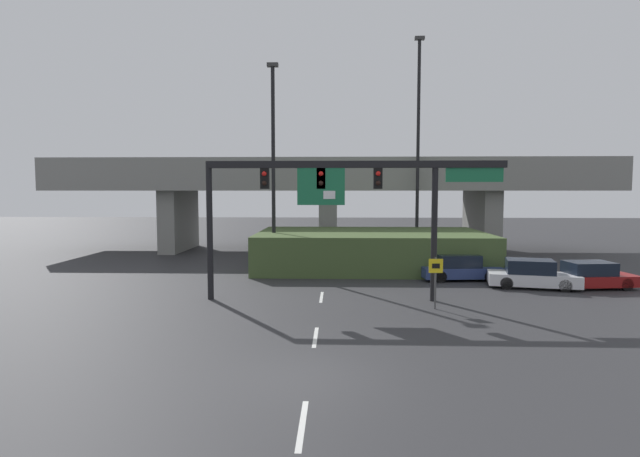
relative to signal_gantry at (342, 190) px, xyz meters
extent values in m
plane|color=#2D2D30|center=(-0.94, -9.44, -5.11)|extent=(160.00, 160.00, 0.00)
cube|color=silver|center=(-0.94, -12.35, -5.10)|extent=(0.14, 2.40, 0.01)
cube|color=silver|center=(-0.94, -5.86, -5.10)|extent=(0.14, 2.40, 0.01)
cube|color=silver|center=(-0.94, 0.63, -5.10)|extent=(0.14, 2.40, 0.01)
cube|color=silver|center=(-0.94, 7.12, -5.10)|extent=(0.14, 2.40, 0.01)
cube|color=silver|center=(-0.94, 13.61, -5.10)|extent=(0.14, 2.40, 0.01)
cube|color=silver|center=(-0.94, 20.09, -5.10)|extent=(0.14, 2.40, 0.01)
cylinder|color=black|center=(-6.11, 0.02, -1.90)|extent=(0.28, 0.28, 6.42)
cylinder|color=black|center=(4.23, 0.02, -1.90)|extent=(0.28, 0.28, 6.42)
cube|color=black|center=(0.65, 0.02, 1.15)|extent=(13.51, 0.32, 0.32)
cube|color=black|center=(-3.52, 0.02, 0.52)|extent=(0.40, 0.28, 0.95)
sphere|color=red|center=(-3.52, -0.16, 0.73)|extent=(0.22, 0.22, 0.22)
sphere|color=black|center=(-3.52, -0.16, 0.30)|extent=(0.22, 0.22, 0.22)
cube|color=black|center=(-0.94, 0.02, 0.52)|extent=(0.40, 0.28, 0.95)
sphere|color=red|center=(-0.94, -0.16, 0.73)|extent=(0.22, 0.22, 0.22)
sphere|color=black|center=(-0.94, -0.16, 0.30)|extent=(0.22, 0.22, 0.22)
cube|color=black|center=(1.65, 0.02, 0.52)|extent=(0.40, 0.28, 0.95)
sphere|color=red|center=(1.65, -0.16, 0.73)|extent=(0.22, 0.22, 0.22)
sphere|color=black|center=(1.65, -0.16, 0.30)|extent=(0.22, 0.22, 0.22)
cube|color=#196B42|center=(-0.94, -0.08, 0.15)|extent=(2.17, 0.08, 1.68)
cube|color=white|center=(-0.56, -0.13, -0.23)|extent=(0.54, 0.03, 0.37)
cube|color=#196B42|center=(5.97, -0.04, 0.67)|extent=(2.57, 0.07, 0.64)
cylinder|color=#4C4C4C|center=(4.01, -1.56, -4.00)|extent=(0.08, 0.08, 2.22)
cube|color=yellow|center=(4.01, -1.60, -3.24)|extent=(0.60, 0.03, 0.60)
cube|color=black|center=(4.01, -1.62, -3.24)|extent=(0.33, 0.01, 0.21)
cylinder|color=black|center=(5.69, 14.21, 2.84)|extent=(0.24, 0.24, 15.89)
cube|color=#333333|center=(5.69, 14.21, 10.91)|extent=(0.70, 0.36, 0.24)
cylinder|color=black|center=(-4.28, 9.01, 1.30)|extent=(0.24, 0.24, 12.82)
cube|color=#333333|center=(-4.28, 9.01, 7.83)|extent=(0.70, 0.36, 0.24)
cube|color=gray|center=(-0.94, 19.13, 0.77)|extent=(44.95, 8.55, 1.64)
cube|color=gray|center=(-0.94, 15.06, 2.04)|extent=(44.95, 0.40, 0.90)
cube|color=gray|center=(-13.68, 19.13, -2.58)|extent=(1.40, 6.84, 5.06)
cube|color=gray|center=(-0.94, 19.13, -2.58)|extent=(1.40, 6.84, 5.06)
cube|color=gray|center=(11.80, 19.13, -2.58)|extent=(1.40, 6.84, 5.06)
cube|color=#42562D|center=(2.03, 9.91, -3.92)|extent=(14.70, 8.77, 2.37)
cube|color=navy|center=(6.82, 5.61, -4.65)|extent=(4.60, 2.29, 0.59)
cube|color=black|center=(6.65, 5.60, -4.01)|extent=(2.46, 1.90, 0.70)
cylinder|color=black|center=(8.11, 6.57, -4.79)|extent=(0.66, 0.28, 0.64)
cylinder|color=black|center=(8.27, 4.92, -4.79)|extent=(0.66, 0.28, 0.64)
cylinder|color=black|center=(5.37, 6.30, -4.79)|extent=(0.66, 0.28, 0.64)
cylinder|color=black|center=(5.53, 4.66, -4.79)|extent=(0.66, 0.28, 0.64)
cube|color=silver|center=(10.04, 3.30, -4.64)|extent=(4.74, 2.71, 0.61)
cube|color=black|center=(9.86, 3.34, -3.98)|extent=(2.61, 2.07, 0.71)
cylinder|color=black|center=(11.56, 3.76, -4.79)|extent=(0.67, 0.35, 0.64)
cylinder|color=black|center=(11.22, 2.24, -4.79)|extent=(0.67, 0.35, 0.64)
cylinder|color=black|center=(8.86, 4.37, -4.79)|extent=(0.67, 0.35, 0.64)
cylinder|color=black|center=(8.52, 2.85, -4.79)|extent=(0.67, 0.35, 0.64)
cube|color=maroon|center=(13.06, 3.32, -4.67)|extent=(4.50, 2.23, 0.56)
cube|color=black|center=(12.89, 3.30, -4.05)|extent=(2.41, 1.83, 0.67)
cylinder|color=black|center=(14.31, 4.24, -4.79)|extent=(0.66, 0.29, 0.64)
cylinder|color=black|center=(14.48, 2.70, -4.79)|extent=(0.66, 0.29, 0.64)
cylinder|color=black|center=(11.64, 3.94, -4.79)|extent=(0.66, 0.29, 0.64)
cylinder|color=black|center=(11.81, 2.41, -4.79)|extent=(0.66, 0.29, 0.64)
camera|label=1|loc=(-0.18, -22.81, -0.02)|focal=28.00mm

